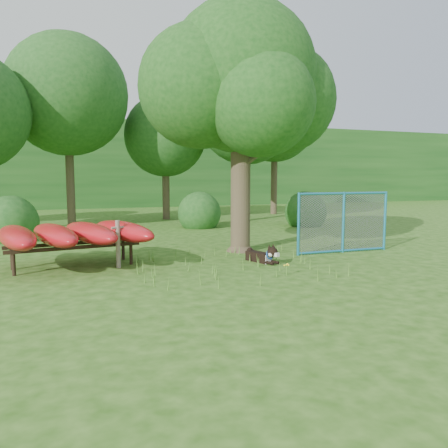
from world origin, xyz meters
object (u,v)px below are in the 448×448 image
object	(u,v)px
oak_tree	(239,86)
fence_section	(343,222)
husky_dog	(263,256)
kayak_rack	(72,234)

from	to	relation	value
oak_tree	fence_section	size ratio (longest dim) A/B	2.39
fence_section	husky_dog	bearing A→B (deg)	-167.41
husky_dog	fence_section	world-z (taller)	fence_section
husky_dog	fence_section	xyz separation A→B (m)	(2.72, 0.56, 0.67)
fence_section	oak_tree	bearing A→B (deg)	155.30
oak_tree	husky_dog	distance (m)	4.80
oak_tree	fence_section	xyz separation A→B (m)	(2.63, -1.26, -3.77)
kayak_rack	husky_dog	distance (m)	4.58
husky_dog	kayak_rack	bearing A→B (deg)	147.65
oak_tree	husky_dog	world-z (taller)	oak_tree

